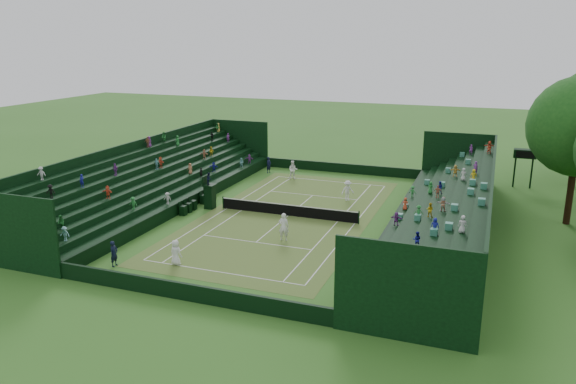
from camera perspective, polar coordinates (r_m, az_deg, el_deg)
name	(u,v)px	position (r m, az deg, el deg)	size (l,w,h in m)	color
ground	(288,216)	(44.99, 0.00, -2.45)	(160.00, 160.00, 0.00)	#346A21
court_surface	(288,216)	(44.99, 0.00, -2.45)	(12.97, 26.77, 0.01)	#3C7627
perimeter_wall_north	(341,168)	(59.47, 5.37, 2.45)	(17.17, 0.20, 1.00)	black
perimeter_wall_south	(186,292)	(31.46, -10.34, -9.94)	(17.17, 0.20, 1.00)	black
perimeter_wall_east	(394,222)	(42.76, 10.73, -3.00)	(0.20, 31.77, 1.00)	black
perimeter_wall_west	(195,200)	(48.34, -9.46, -0.77)	(0.20, 31.77, 1.00)	black
north_grandstand	(453,215)	(42.01, 16.41, -2.22)	(6.60, 32.00, 4.90)	black
south_grandstand	(152,183)	(50.24, -13.66, 0.86)	(6.60, 32.00, 4.90)	black
tennis_net	(288,210)	(44.83, 0.00, -1.81)	(11.67, 0.10, 1.06)	black
scoreboard_tower	(525,155)	(57.17, 22.92, 3.46)	(2.00, 1.00, 3.70)	black
umpire_chair	(210,193)	(47.09, -7.98, -0.12)	(0.98, 0.98, 3.07)	black
courtside_chairs	(198,202)	(47.92, -9.10, -0.99)	(0.52, 5.49, 1.13)	black
player_near_west	(176,252)	(36.04, -11.34, -6.05)	(0.81, 0.53, 1.66)	white
player_near_east	(284,227)	(39.40, -0.45, -3.55)	(0.74, 0.48, 2.02)	white
player_far_west	(293,170)	(56.37, 0.51, 2.26)	(0.92, 0.72, 1.89)	white
player_far_east	(348,191)	(49.25, 6.08, 0.14)	(1.16, 0.67, 1.80)	white
line_judge_north	(269,165)	(59.02, -1.97, 2.76)	(0.62, 0.41, 1.71)	black
line_judge_south	(114,254)	(36.82, -17.26, -6.00)	(0.60, 0.40, 1.65)	black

